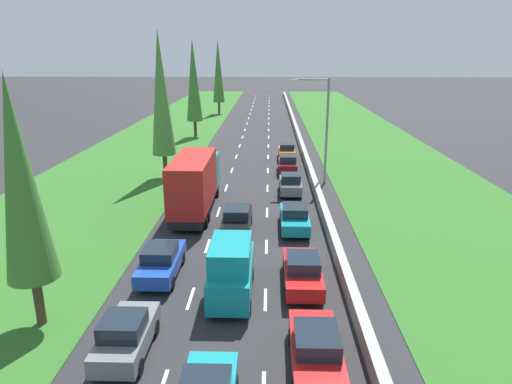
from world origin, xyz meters
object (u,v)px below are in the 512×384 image
at_px(red_sedan_right_lane_second, 303,271).
at_px(poplar_tree_fourth, 218,71).
at_px(teal_sedan_right_lane, 295,217).
at_px(orange_hatchback_right_lane, 287,151).
at_px(black_sedan_centre_lane, 237,219).
at_px(poplar_tree_third, 193,80).
at_px(red_sedan_right_lane, 316,350).
at_px(blue_sedan_left_lane, 161,261).
at_px(street_light_mast, 323,124).
at_px(poplar_tree_nearest, 20,182).
at_px(grey_hatchback_left_lane, 126,335).
at_px(poplar_tree_second, 161,94).
at_px(red_box_truck_left_lane, 195,182).
at_px(maroon_hatchback_right_lane, 288,164).
at_px(teal_van_centre_lane, 231,269).
at_px(grey_hatchback_right_lane, 290,184).

bearing_deg(red_sedan_right_lane_second, poplar_tree_fourth, 99.69).
relative_size(teal_sedan_right_lane, orange_hatchback_right_lane, 1.15).
bearing_deg(black_sedan_centre_lane, poplar_tree_third, 103.33).
xyz_separation_m(red_sedan_right_lane, poplar_tree_fourth, (-11.04, 70.41, 6.83)).
distance_m(blue_sedan_left_lane, street_light_mast, 20.67).
xyz_separation_m(poplar_tree_nearest, poplar_tree_third, (-0.40, 44.18, 1.18)).
distance_m(blue_sedan_left_lane, poplar_tree_fourth, 63.87).
distance_m(grey_hatchback_left_lane, poplar_tree_second, 26.55).
bearing_deg(red_box_truck_left_lane, poplar_tree_third, 99.04).
bearing_deg(maroon_hatchback_right_lane, poplar_tree_fourth, 104.64).
bearing_deg(red_box_truck_left_lane, grey_hatchback_left_lane, -90.40).
distance_m(black_sedan_centre_lane, orange_hatchback_right_lane, 21.02).
xyz_separation_m(blue_sedan_left_lane, maroon_hatchback_right_lane, (7.23, 21.06, 0.02)).
bearing_deg(orange_hatchback_right_lane, teal_sedan_right_lane, -90.59).
bearing_deg(red_sedan_right_lane, teal_sedan_right_lane, 90.27).
relative_size(grey_hatchback_left_lane, poplar_tree_fourth, 0.30).
bearing_deg(orange_hatchback_right_lane, teal_van_centre_lane, -97.11).
bearing_deg(poplar_tree_third, black_sedan_centre_lane, -76.67).
height_order(teal_sedan_right_lane, black_sedan_centre_lane, same).
relative_size(teal_sedan_right_lane, poplar_tree_second, 0.35).
bearing_deg(black_sedan_centre_lane, grey_hatchback_left_lane, -104.79).
distance_m(red_sedan_right_lane_second, poplar_tree_nearest, 12.99).
xyz_separation_m(grey_hatchback_right_lane, blue_sedan_left_lane, (-7.20, -14.28, -0.02)).
xyz_separation_m(grey_hatchback_left_lane, blue_sedan_left_lane, (-0.14, 6.38, -0.02)).
height_order(blue_sedan_left_lane, poplar_tree_nearest, poplar_tree_nearest).
relative_size(grey_hatchback_right_lane, poplar_tree_second, 0.30).
bearing_deg(red_box_truck_left_lane, maroon_hatchback_right_lane, 58.16).
bearing_deg(poplar_tree_second, red_box_truck_left_lane, -65.20).
distance_m(grey_hatchback_right_lane, orange_hatchback_right_lane, 12.54).
bearing_deg(teal_sedan_right_lane, grey_hatchback_left_lane, -118.30).
bearing_deg(orange_hatchback_right_lane, grey_hatchback_left_lane, -102.25).
bearing_deg(teal_sedan_right_lane, maroon_hatchback_right_lane, 89.67).
bearing_deg(blue_sedan_left_lane, teal_sedan_right_lane, 42.83).
bearing_deg(poplar_tree_third, orange_hatchback_right_lane, -47.42).
height_order(grey_hatchback_right_lane, street_light_mast, street_light_mast).
bearing_deg(street_light_mast, red_sedan_right_lane_second, -98.77).
distance_m(poplar_tree_third, poplar_tree_fourth, 23.69).
height_order(red_sedan_right_lane_second, street_light_mast, street_light_mast).
bearing_deg(teal_sedan_right_lane, poplar_tree_second, 131.97).
height_order(grey_hatchback_right_lane, poplar_tree_second, poplar_tree_second).
xyz_separation_m(teal_van_centre_lane, poplar_tree_second, (-7.74, 20.94, 6.11)).
bearing_deg(teal_van_centre_lane, maroon_hatchback_right_lane, 81.43).
distance_m(black_sedan_centre_lane, poplar_tree_fourth, 58.10).
relative_size(teal_van_centre_lane, orange_hatchback_right_lane, 1.26).
xyz_separation_m(blue_sedan_left_lane, poplar_tree_third, (-4.50, 39.71, 6.63)).
distance_m(black_sedan_centre_lane, poplar_tree_second, 16.27).
relative_size(red_sedan_right_lane, teal_van_centre_lane, 0.92).
relative_size(orange_hatchback_right_lane, poplar_tree_second, 0.30).
xyz_separation_m(poplar_tree_second, street_light_mast, (13.97, -1.45, -2.28)).
height_order(grey_hatchback_left_lane, blue_sedan_left_lane, grey_hatchback_left_lane).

